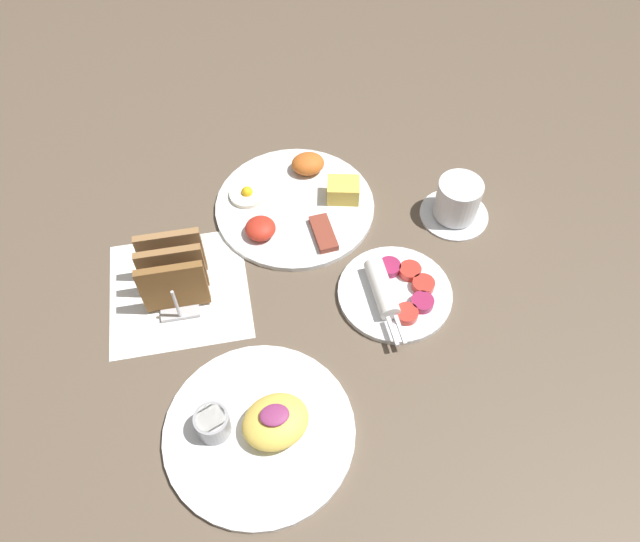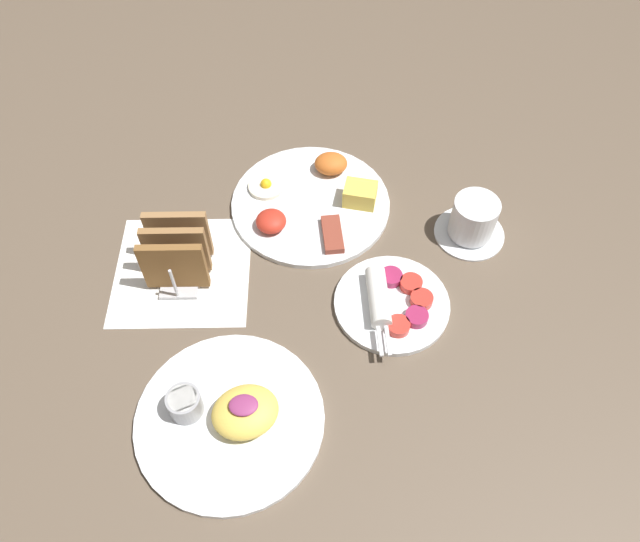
% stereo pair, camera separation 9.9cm
% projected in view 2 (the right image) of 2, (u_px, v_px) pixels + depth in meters
% --- Properties ---
extents(ground_plane, '(3.00, 3.00, 0.00)m').
position_uv_depth(ground_plane, '(269.00, 307.00, 0.99)').
color(ground_plane, brown).
extents(napkin_flat, '(0.22, 0.22, 0.00)m').
position_uv_depth(napkin_flat, '(183.00, 270.00, 1.03)').
color(napkin_flat, white).
rests_on(napkin_flat, ground_plane).
extents(plate_breakfast, '(0.28, 0.28, 0.05)m').
position_uv_depth(plate_breakfast, '(313.00, 201.00, 1.10)').
color(plate_breakfast, white).
rests_on(plate_breakfast, ground_plane).
extents(plate_condiments, '(0.18, 0.19, 0.04)m').
position_uv_depth(plate_condiments, '(392.00, 303.00, 0.98)').
color(plate_condiments, white).
rests_on(plate_condiments, ground_plane).
extents(plate_foreground, '(0.27, 0.27, 0.06)m').
position_uv_depth(plate_foreground, '(230.00, 416.00, 0.87)').
color(plate_foreground, white).
rests_on(plate_foreground, ground_plane).
extents(toast_rack, '(0.10, 0.12, 0.10)m').
position_uv_depth(toast_rack, '(177.00, 252.00, 0.99)').
color(toast_rack, '#B7B7BC').
rests_on(toast_rack, ground_plane).
extents(coffee_cup, '(0.12, 0.12, 0.08)m').
position_uv_depth(coffee_cup, '(473.00, 221.00, 1.04)').
color(coffee_cup, white).
rests_on(coffee_cup, ground_plane).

